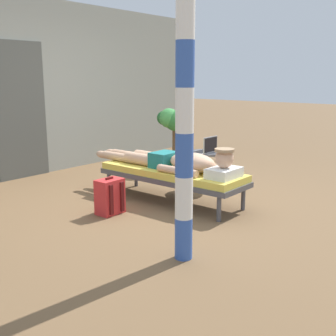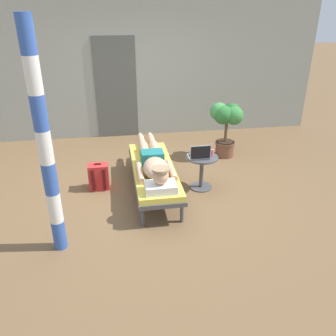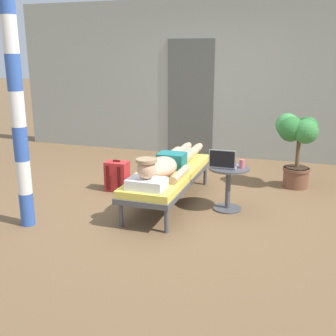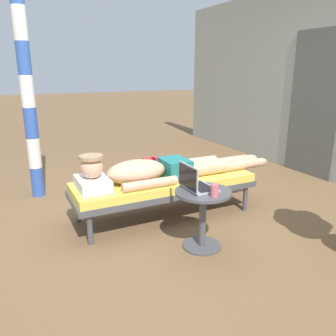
{
  "view_description": "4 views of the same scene",
  "coord_description": "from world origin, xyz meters",
  "px_view_note": "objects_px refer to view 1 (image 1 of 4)",
  "views": [
    {
      "loc": [
        -3.93,
        -3.33,
        1.53
      ],
      "look_at": [
        -0.14,
        -0.21,
        0.46
      ],
      "focal_mm": 45.29,
      "sensor_mm": 36.0,
      "label": 1
    },
    {
      "loc": [
        -0.51,
        -4.7,
        2.59
      ],
      "look_at": [
        0.21,
        -0.31,
        0.46
      ],
      "focal_mm": 36.85,
      "sensor_mm": 36.0,
      "label": 2
    },
    {
      "loc": [
        1.56,
        -4.8,
        1.83
      ],
      "look_at": [
        0.06,
        -0.27,
        0.49
      ],
      "focal_mm": 44.57,
      "sensor_mm": 36.0,
      "label": 3
    },
    {
      "loc": [
        3.04,
        -1.59,
        1.51
      ],
      "look_at": [
        -0.2,
        0.01,
        0.45
      ],
      "focal_mm": 36.37,
      "sensor_mm": 36.0,
      "label": 4
    }
  ],
  "objects_px": {
    "person_reclining": "(177,161)",
    "drink_glass": "(211,147)",
    "lounge_chair": "(172,174)",
    "backpack": "(110,197)",
    "side_table": "(205,164)",
    "porch_post": "(185,110)",
    "laptop": "(206,149)",
    "potted_plant": "(175,128)"
  },
  "relations": [
    {
      "from": "person_reclining",
      "to": "drink_glass",
      "type": "distance_m",
      "value": 0.89
    },
    {
      "from": "lounge_chair",
      "to": "backpack",
      "type": "height_order",
      "value": "backpack"
    },
    {
      "from": "drink_glass",
      "to": "side_table",
      "type": "bearing_deg",
      "value": -176.13
    },
    {
      "from": "person_reclining",
      "to": "side_table",
      "type": "xyz_separation_m",
      "value": [
        0.74,
        0.09,
        -0.16
      ]
    },
    {
      "from": "person_reclining",
      "to": "backpack",
      "type": "xyz_separation_m",
      "value": [
        -0.82,
        0.32,
        -0.32
      ]
    },
    {
      "from": "porch_post",
      "to": "lounge_chair",
      "type": "bearing_deg",
      "value": 42.4
    },
    {
      "from": "side_table",
      "to": "laptop",
      "type": "distance_m",
      "value": 0.24
    },
    {
      "from": "side_table",
      "to": "backpack",
      "type": "distance_m",
      "value": 1.58
    },
    {
      "from": "person_reclining",
      "to": "porch_post",
      "type": "height_order",
      "value": "porch_post"
    },
    {
      "from": "laptop",
      "to": "drink_glass",
      "type": "bearing_deg",
      "value": 16.31
    },
    {
      "from": "side_table",
      "to": "porch_post",
      "type": "bearing_deg",
      "value": -150.0
    },
    {
      "from": "backpack",
      "to": "potted_plant",
      "type": "height_order",
      "value": "potted_plant"
    },
    {
      "from": "side_table",
      "to": "potted_plant",
      "type": "relative_size",
      "value": 0.51
    },
    {
      "from": "lounge_chair",
      "to": "backpack",
      "type": "distance_m",
      "value": 0.86
    },
    {
      "from": "backpack",
      "to": "porch_post",
      "type": "relative_size",
      "value": 0.17
    },
    {
      "from": "drink_glass",
      "to": "backpack",
      "type": "height_order",
      "value": "drink_glass"
    },
    {
      "from": "backpack",
      "to": "potted_plant",
      "type": "xyz_separation_m",
      "value": [
        2.27,
        0.87,
        0.5
      ]
    },
    {
      "from": "side_table",
      "to": "laptop",
      "type": "xyz_separation_m",
      "value": [
        -0.06,
        -0.05,
        0.23
      ]
    },
    {
      "from": "laptop",
      "to": "backpack",
      "type": "distance_m",
      "value": 1.57
    },
    {
      "from": "person_reclining",
      "to": "porch_post",
      "type": "xyz_separation_m",
      "value": [
        -1.24,
        -1.06,
        0.74
      ]
    },
    {
      "from": "laptop",
      "to": "backpack",
      "type": "height_order",
      "value": "laptop"
    },
    {
      "from": "laptop",
      "to": "potted_plant",
      "type": "relative_size",
      "value": 0.3
    },
    {
      "from": "lounge_chair",
      "to": "porch_post",
      "type": "distance_m",
      "value": 1.92
    },
    {
      "from": "drink_glass",
      "to": "porch_post",
      "type": "bearing_deg",
      "value": -151.57
    },
    {
      "from": "drink_glass",
      "to": "porch_post",
      "type": "xyz_separation_m",
      "value": [
        -2.13,
        -1.15,
        0.69
      ]
    },
    {
      "from": "lounge_chair",
      "to": "backpack",
      "type": "xyz_separation_m",
      "value": [
        -0.82,
        0.24,
        -0.15
      ]
    },
    {
      "from": "drink_glass",
      "to": "potted_plant",
      "type": "distance_m",
      "value": 1.24
    },
    {
      "from": "potted_plant",
      "to": "side_table",
      "type": "bearing_deg",
      "value": -122.93
    },
    {
      "from": "laptop",
      "to": "porch_post",
      "type": "bearing_deg",
      "value": -150.37
    },
    {
      "from": "drink_glass",
      "to": "lounge_chair",
      "type": "bearing_deg",
      "value": -178.84
    },
    {
      "from": "drink_glass",
      "to": "backpack",
      "type": "bearing_deg",
      "value": 172.41
    },
    {
      "from": "person_reclining",
      "to": "drink_glass",
      "type": "relative_size",
      "value": 21.65
    },
    {
      "from": "lounge_chair",
      "to": "potted_plant",
      "type": "height_order",
      "value": "potted_plant"
    },
    {
      "from": "side_table",
      "to": "person_reclining",
      "type": "bearing_deg",
      "value": -173.33
    },
    {
      "from": "side_table",
      "to": "porch_post",
      "type": "relative_size",
      "value": 0.21
    },
    {
      "from": "lounge_chair",
      "to": "potted_plant",
      "type": "bearing_deg",
      "value": 37.46
    },
    {
      "from": "side_table",
      "to": "porch_post",
      "type": "height_order",
      "value": "porch_post"
    },
    {
      "from": "person_reclining",
      "to": "side_table",
      "type": "bearing_deg",
      "value": 6.67
    },
    {
      "from": "person_reclining",
      "to": "laptop",
      "type": "bearing_deg",
      "value": 2.95
    },
    {
      "from": "person_reclining",
      "to": "laptop",
      "type": "distance_m",
      "value": 0.68
    },
    {
      "from": "laptop",
      "to": "side_table",
      "type": "bearing_deg",
      "value": 40.52
    },
    {
      "from": "laptop",
      "to": "porch_post",
      "type": "relative_size",
      "value": 0.12
    }
  ]
}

